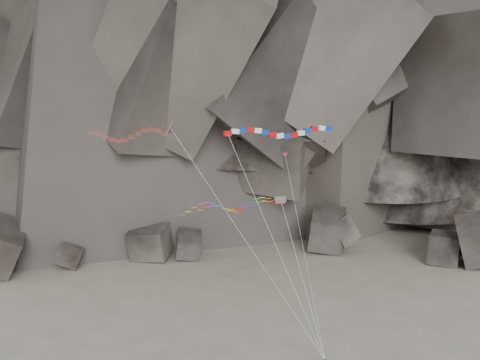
{
  "coord_description": "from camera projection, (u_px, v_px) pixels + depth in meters",
  "views": [
    {
      "loc": [
        -4.71,
        -57.04,
        26.65
      ],
      "look_at": [
        -1.17,
        6.0,
        17.27
      ],
      "focal_mm": 45.0,
      "sensor_mm": 36.0,
      "label": 1
    }
  ],
  "objects": [
    {
      "name": "delta_kite",
      "position": [
        126.0,
        134.0,
        60.53
      ],
      "size": [
        23.32,
        8.97,
        22.27
      ],
      "rotation": [
        0.0,
        0.0,
        -0.4
      ],
      "color": "red",
      "rests_on": "ground"
    },
    {
      "name": "boulder_field",
      "position": [
        290.0,
        246.0,
        93.54
      ],
      "size": [
        85.82,
        19.9,
        9.74
      ],
      "color": "#47423F",
      "rests_on": "ground"
    },
    {
      "name": "banner_kite",
      "position": [
        279.0,
        133.0,
        61.62
      ],
      "size": [
        11.62,
        10.56,
        21.47
      ],
      "rotation": [
        0.0,
        0.0,
        0.26
      ],
      "color": "red",
      "rests_on": "ground"
    },
    {
      "name": "parafoil_kite",
      "position": [
        221.0,
        206.0,
        61.41
      ],
      "size": [
        15.45,
        8.02,
        14.37
      ],
      "rotation": [
        0.0,
        0.0,
        -0.24
      ],
      "color": "#B0CA0B",
      "rests_on": "ground"
    },
    {
      "name": "headland",
      "position": [
        228.0,
        15.0,
        123.47
      ],
      "size": [
        110.0,
        70.0,
        84.0
      ],
      "primitive_type": null,
      "color": "#574E47",
      "rests_on": "ground"
    },
    {
      "name": "pennant_kite",
      "position": [
        294.0,
        203.0,
        60.0
      ],
      "size": [
        3.22,
        7.94,
        18.82
      ],
      "rotation": [
        0.0,
        0.0,
        -0.12
      ],
      "color": "red",
      "rests_on": "ground"
    },
    {
      "name": "ground",
      "position": [
        255.0,
        358.0,
        60.51
      ],
      "size": [
        260.0,
        260.0,
        0.0
      ],
      "primitive_type": "plane",
      "color": "#A69986",
      "rests_on": "ground"
    }
  ]
}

